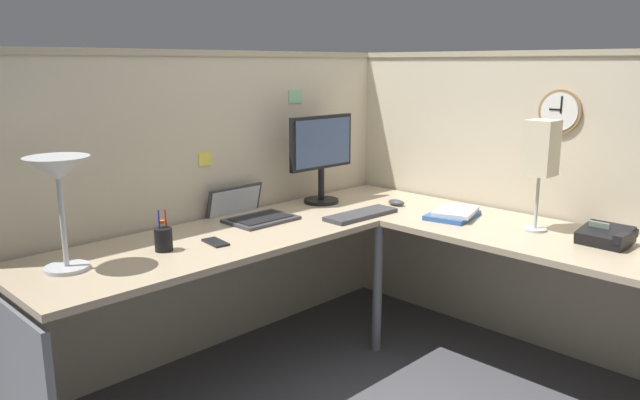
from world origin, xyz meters
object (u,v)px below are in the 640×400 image
(pen_cup, at_px, (163,239))
(desk_lamp_paper, at_px, (541,151))
(office_phone, at_px, (607,237))
(monitor, at_px, (321,152))
(book_stack, at_px, (454,214))
(desk_lamp_dome, at_px, (58,178))
(laptop, at_px, (249,213))
(keyboard, at_px, (361,215))
(wall_clock, at_px, (560,111))
(computer_mouse, at_px, (396,202))
(cell_phone, at_px, (216,242))

(pen_cup, relative_size, desk_lamp_paper, 0.34)
(pen_cup, distance_m, desk_lamp_paper, 1.76)
(office_phone, bearing_deg, monitor, 101.50)
(pen_cup, distance_m, book_stack, 1.48)
(monitor, height_order, desk_lamp_dome, monitor)
(laptop, distance_m, keyboard, 0.58)
(wall_clock, bearing_deg, office_phone, -127.46)
(monitor, relative_size, computer_mouse, 4.81)
(keyboard, bearing_deg, book_stack, -45.55)
(computer_mouse, distance_m, pen_cup, 1.39)
(computer_mouse, relative_size, cell_phone, 0.72)
(laptop, bearing_deg, desk_lamp_paper, -55.07)
(monitor, distance_m, keyboard, 0.48)
(cell_phone, relative_size, book_stack, 0.44)
(monitor, distance_m, cell_phone, 0.98)
(keyboard, bearing_deg, cell_phone, 172.23)
(pen_cup, height_order, desk_lamp_paper, desk_lamp_paper)
(book_stack, xyz_separation_m, desk_lamp_paper, (0.06, -0.42, 0.36))
(book_stack, xyz_separation_m, wall_clock, (0.36, -0.36, 0.53))
(cell_phone, distance_m, desk_lamp_paper, 1.56)
(cell_phone, bearing_deg, pen_cup, 170.54)
(office_phone, bearing_deg, computer_mouse, 92.70)
(cell_phone, relative_size, desk_lamp_paper, 0.27)
(laptop, height_order, cell_phone, laptop)
(computer_mouse, relative_size, office_phone, 0.50)
(office_phone, relative_size, desk_lamp_paper, 0.40)
(cell_phone, bearing_deg, keyboard, -2.21)
(desk_lamp_paper, relative_size, wall_clock, 2.41)
(monitor, bearing_deg, computer_mouse, -54.73)
(monitor, relative_size, office_phone, 2.38)
(office_phone, xyz_separation_m, book_stack, (-0.06, 0.75, -0.02))
(office_phone, height_order, book_stack, office_phone)
(laptop, bearing_deg, wall_clock, -45.06)
(cell_phone, xyz_separation_m, wall_clock, (1.51, -0.86, 0.54))
(monitor, xyz_separation_m, laptop, (-0.51, 0.02, -0.27))
(cell_phone, relative_size, office_phone, 0.69)
(pen_cup, distance_m, office_phone, 1.94)
(laptop, distance_m, pen_cup, 0.65)
(office_phone, distance_m, wall_clock, 0.71)
(book_stack, relative_size, desk_lamp_paper, 0.61)
(office_phone, relative_size, book_stack, 0.65)
(book_stack, bearing_deg, desk_lamp_dome, 160.97)
(keyboard, relative_size, computer_mouse, 4.13)
(monitor, height_order, pen_cup, monitor)
(pen_cup, distance_m, cell_phone, 0.23)
(monitor, bearing_deg, desk_lamp_paper, -75.32)
(office_phone, distance_m, book_stack, 0.75)
(desk_lamp_dome, height_order, cell_phone, desk_lamp_dome)
(desk_lamp_dome, bearing_deg, monitor, 4.58)
(keyboard, height_order, pen_cup, pen_cup)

